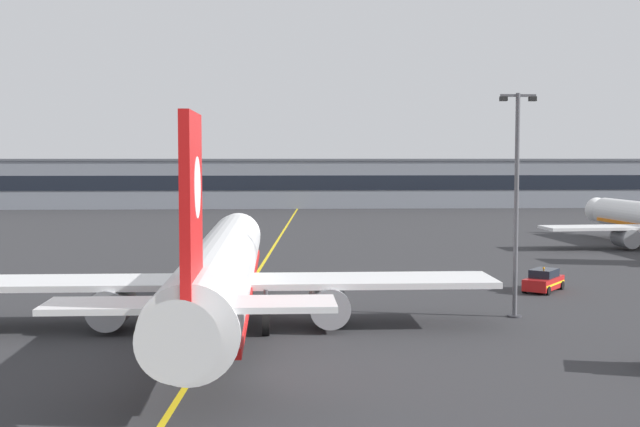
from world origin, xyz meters
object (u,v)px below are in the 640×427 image
at_px(apron_lamp_post, 516,201).
at_px(service_car_third, 544,281).
at_px(safety_cone_by_nose_gear, 236,282).
at_px(airliner_foreground, 221,271).

xyz_separation_m(apron_lamp_post, service_car_third, (4.95, 9.55, -6.46)).
relative_size(service_car_third, safety_cone_by_nose_gear, 8.06).
relative_size(apron_lamp_post, service_car_third, 3.12).
bearing_deg(apron_lamp_post, service_car_third, 62.61).
distance_m(apron_lamp_post, service_car_third, 12.55).
relative_size(airliner_foreground, apron_lamp_post, 2.99).
bearing_deg(safety_cone_by_nose_gear, apron_lamp_post, -37.20).
height_order(airliner_foreground, service_car_third, airliner_foreground).
height_order(apron_lamp_post, service_car_third, apron_lamp_post).
bearing_deg(airliner_foreground, apron_lamp_post, 8.54).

